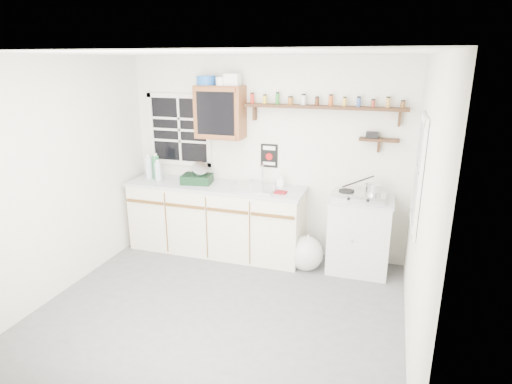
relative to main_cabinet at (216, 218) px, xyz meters
The scene contains 18 objects.
room 1.63m from the main_cabinet, 65.77° to the right, with size 3.64×3.24×2.54m.
main_cabinet is the anchor object (origin of this frame).
right_cabinet 1.84m from the main_cabinet, ahead, with size 0.73×0.57×0.91m.
sink 0.71m from the main_cabinet, ahead, with size 0.52×0.44×0.29m.
upper_cabinet 1.37m from the main_cabinet, 76.32° to the left, with size 0.60×0.32×0.65m.
upper_cabinet_clutter 1.75m from the main_cabinet, 91.28° to the left, with size 0.56×0.24×0.14m.
spice_shelf 1.97m from the main_cabinet, ahead, with size 1.91×0.18×0.35m.
secondary_shelf 2.25m from the main_cabinet, ahead, with size 0.45×0.16×0.24m.
warning_sign 1.08m from the main_cabinet, 24.36° to the left, with size 0.22×0.02×0.30m.
window_back 1.28m from the main_cabinet, 155.10° to the left, with size 0.93×0.03×0.98m.
window_right 2.68m from the main_cabinet, 17.55° to the right, with size 0.03×0.78×1.08m.
water_bottles 1.07m from the main_cabinet, behind, with size 0.26×0.18×0.34m.
dish_rack 0.60m from the main_cabinet, behind, with size 0.41×0.33×0.28m.
soap_bottle 1.01m from the main_cabinet, ahead, with size 0.08×0.08×0.18m, color white.
rag 1.01m from the main_cabinet, ahead, with size 0.14×0.12×0.02m, color maroon.
hotplate 1.87m from the main_cabinet, ahead, with size 0.60×0.32×0.09m.
saucepan 2.03m from the main_cabinet, ahead, with size 0.45×0.19×0.19m.
trash_bag 1.27m from the main_cabinet, ahead, with size 0.42×0.38×0.48m.
Camera 1 is at (1.51, -3.54, 2.45)m, focal length 30.00 mm.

